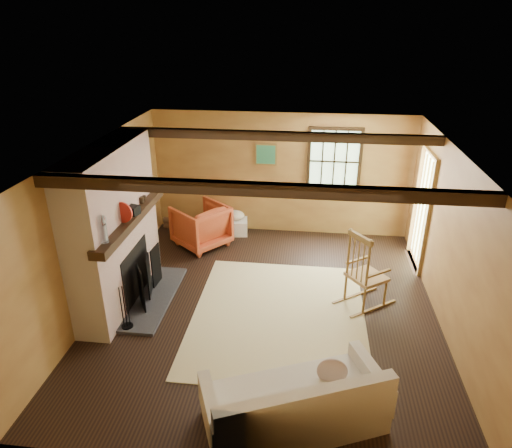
# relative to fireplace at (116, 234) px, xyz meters

# --- Properties ---
(ground) EXTENTS (5.50, 5.50, 0.00)m
(ground) POSITION_rel_fireplace_xyz_m (2.23, 0.00, -1.10)
(ground) COLOR black
(ground) RESTS_ON ground
(room_envelope) EXTENTS (5.02, 5.52, 2.44)m
(room_envelope) POSITION_rel_fireplace_xyz_m (2.45, 0.26, 0.53)
(room_envelope) COLOR #AF833E
(room_envelope) RESTS_ON ground
(fireplace) EXTENTS (1.02, 2.30, 2.40)m
(fireplace) POSITION_rel_fireplace_xyz_m (0.00, 0.00, 0.00)
(fireplace) COLOR #954539
(fireplace) RESTS_ON ground
(rug) EXTENTS (2.50, 3.00, 0.01)m
(rug) POSITION_rel_fireplace_xyz_m (2.43, -0.20, -1.10)
(rug) COLOR #C5B783
(rug) RESTS_ON ground
(rocking_chair) EXTENTS (0.98, 0.89, 1.22)m
(rocking_chair) POSITION_rel_fireplace_xyz_m (3.66, 0.26, -0.59)
(rocking_chair) COLOR #A58250
(rocking_chair) RESTS_ON ground
(sofa) EXTENTS (2.07, 1.51, 0.77)m
(sofa) POSITION_rel_fireplace_xyz_m (2.75, -2.15, -0.83)
(sofa) COLOR beige
(sofa) RESTS_ON ground
(firewood_pile) EXTENTS (0.67, 0.12, 0.24)m
(firewood_pile) POSITION_rel_fireplace_xyz_m (0.17, 2.57, -0.98)
(firewood_pile) COLOR brown
(firewood_pile) RESTS_ON ground
(laundry_basket) EXTENTS (0.55, 0.45, 0.30)m
(laundry_basket) POSITION_rel_fireplace_xyz_m (1.34, 2.49, -0.95)
(laundry_basket) COLOR white
(laundry_basket) RESTS_ON ground
(basket_pillow) EXTENTS (0.45, 0.39, 0.20)m
(basket_pillow) POSITION_rel_fireplace_xyz_m (1.34, 2.49, -0.71)
(basket_pillow) COLOR beige
(basket_pillow) RESTS_ON laundry_basket
(armchair) EXTENTS (1.25, 1.24, 0.82)m
(armchair) POSITION_rel_fireplace_xyz_m (0.79, 1.91, -0.70)
(armchair) COLOR #BF6026
(armchair) RESTS_ON ground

